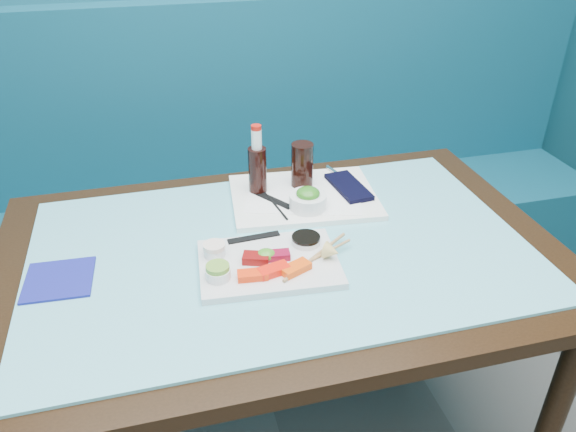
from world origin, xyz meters
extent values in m
cube|color=#0E485C|center=(0.00, 2.22, 0.23)|extent=(3.00, 0.55, 0.45)
cube|color=#0E485C|center=(0.00, 2.44, 0.70)|extent=(3.00, 0.12, 0.95)
cube|color=black|center=(0.00, 1.45, 0.73)|extent=(1.40, 0.90, 0.04)
cylinder|color=black|center=(0.62, 1.08, 0.35)|extent=(0.06, 0.06, 0.71)
cylinder|color=black|center=(-0.62, 1.82, 0.35)|extent=(0.06, 0.06, 0.71)
cylinder|color=black|center=(0.62, 1.82, 0.35)|extent=(0.06, 0.06, 0.71)
cube|color=#66BECD|center=(0.00, 1.45, 0.75)|extent=(1.22, 0.76, 0.01)
cube|color=silver|center=(-0.05, 1.37, 0.77)|extent=(0.34, 0.26, 0.02)
cube|color=#FF320A|center=(-0.10, 1.32, 0.78)|extent=(0.07, 0.04, 0.02)
cube|color=#FA1C0A|center=(-0.05, 1.32, 0.78)|extent=(0.08, 0.05, 0.02)
cube|color=#FF4D0A|center=(0.00, 1.32, 0.78)|extent=(0.08, 0.06, 0.02)
cube|color=maroon|center=(-0.08, 1.38, 0.78)|extent=(0.07, 0.06, 0.02)
cube|color=maroon|center=(-0.02, 1.38, 0.78)|extent=(0.06, 0.04, 0.02)
ellipsoid|color=#409021|center=(-0.05, 1.38, 0.79)|extent=(0.05, 0.05, 0.02)
cylinder|color=white|center=(-0.17, 1.34, 0.79)|extent=(0.07, 0.07, 0.02)
cylinder|color=#6B9E32|center=(-0.17, 1.34, 0.80)|extent=(0.07, 0.07, 0.01)
cylinder|color=white|center=(-0.17, 1.43, 0.79)|extent=(0.06, 0.06, 0.02)
cylinder|color=beige|center=(-0.17, 1.43, 0.80)|extent=(0.07, 0.07, 0.01)
cylinder|color=white|center=(0.06, 1.42, 0.78)|extent=(0.07, 0.07, 0.01)
cylinder|color=black|center=(0.06, 1.42, 0.79)|extent=(0.08, 0.08, 0.01)
cone|color=#E0BF6A|center=(0.10, 1.34, 0.80)|extent=(0.05, 0.06, 0.04)
cube|color=black|center=(-0.06, 1.48, 0.78)|extent=(0.13, 0.03, 0.00)
cylinder|color=#A47C4D|center=(0.06, 1.36, 0.78)|extent=(0.20, 0.15, 0.01)
cylinder|color=tan|center=(0.07, 1.36, 0.78)|extent=(0.19, 0.10, 0.01)
cube|color=white|center=(0.12, 1.67, 0.77)|extent=(0.43, 0.34, 0.02)
cube|color=white|center=(0.12, 1.67, 0.77)|extent=(0.37, 0.31, 0.00)
cylinder|color=white|center=(0.11, 1.59, 0.79)|extent=(0.13, 0.13, 0.04)
ellipsoid|color=#2C741A|center=(0.11, 1.59, 0.82)|extent=(0.07, 0.07, 0.03)
cylinder|color=black|center=(0.13, 1.72, 0.84)|extent=(0.07, 0.07, 0.13)
cube|color=black|center=(0.26, 1.67, 0.78)|extent=(0.10, 0.18, 0.01)
cylinder|color=silver|center=(0.25, 1.77, 0.78)|extent=(0.03, 0.08, 0.01)
cylinder|color=black|center=(0.02, 1.66, 0.78)|extent=(0.04, 0.23, 0.01)
cylinder|color=black|center=(0.03, 1.66, 0.78)|extent=(0.10, 0.19, 0.01)
cube|color=black|center=(0.03, 1.66, 0.78)|extent=(0.10, 0.13, 0.00)
cylinder|color=black|center=(0.00, 1.72, 0.83)|extent=(0.07, 0.07, 0.15)
cylinder|color=white|center=(0.00, 1.72, 0.93)|extent=(0.03, 0.03, 0.06)
cylinder|color=red|center=(0.00, 1.72, 0.97)|extent=(0.04, 0.04, 0.01)
cube|color=navy|center=(-0.52, 1.44, 0.76)|extent=(0.16, 0.16, 0.01)
camera|label=1|loc=(-0.27, 0.32, 1.55)|focal=35.00mm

